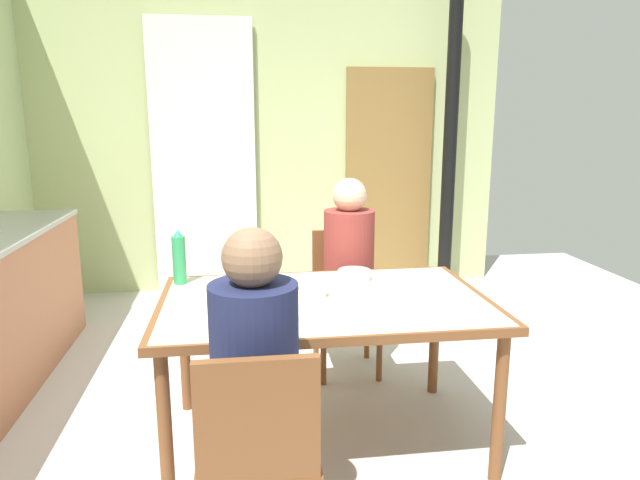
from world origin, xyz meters
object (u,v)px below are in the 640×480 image
at_px(person_far_diner, 349,252).
at_px(serving_bowl_center, 354,275).
at_px(dining_table, 324,312).
at_px(water_bottle_green_near, 179,258).
at_px(chair_near_diner, 258,451).
at_px(chair_far_diner, 345,291).
at_px(person_near_diner, 255,353).

relative_size(person_far_diner, serving_bowl_center, 4.53).
xyz_separation_m(dining_table, water_bottle_green_near, (-0.69, 0.35, 0.20)).
bearing_deg(chair_near_diner, dining_table, 67.75).
bearing_deg(dining_table, chair_far_diner, 73.23).
xyz_separation_m(person_near_diner, water_bottle_green_near, (-0.35, 1.05, 0.08)).
relative_size(person_near_diner, person_far_diner, 1.00).
relative_size(chair_far_diner, water_bottle_green_near, 3.10).
bearing_deg(chair_far_diner, person_far_diner, 90.00).
height_order(water_bottle_green_near, serving_bowl_center, water_bottle_green_near).
xyz_separation_m(person_near_diner, serving_bowl_center, (0.54, 0.99, -0.02)).
bearing_deg(serving_bowl_center, dining_table, -124.88).
relative_size(chair_near_diner, chair_far_diner, 1.00).
height_order(chair_near_diner, person_far_diner, person_far_diner).
relative_size(chair_near_diner, serving_bowl_center, 5.12).
distance_m(chair_far_diner, serving_bowl_center, 0.61).
height_order(chair_near_diner, chair_far_diner, same).
xyz_separation_m(chair_near_diner, serving_bowl_center, (0.54, 1.12, 0.26)).
bearing_deg(dining_table, serving_bowl_center, 55.12).
height_order(chair_far_diner, person_near_diner, person_near_diner).
xyz_separation_m(chair_far_diner, serving_bowl_center, (-0.05, -0.55, 0.26)).
distance_m(person_far_diner, serving_bowl_center, 0.42).
bearing_deg(serving_bowl_center, water_bottle_green_near, 175.81).
height_order(chair_near_diner, water_bottle_green_near, water_bottle_green_near).
bearing_deg(person_near_diner, chair_far_diner, 68.86).
height_order(chair_far_diner, person_far_diner, person_far_diner).
xyz_separation_m(dining_table, chair_near_diner, (-0.34, -0.84, -0.17)).
relative_size(dining_table, person_near_diner, 1.99).
xyz_separation_m(chair_near_diner, chair_far_diner, (0.60, 1.68, 0.00)).
relative_size(chair_near_diner, person_near_diner, 1.13).
bearing_deg(chair_far_diner, water_bottle_green_near, 27.27).
distance_m(person_near_diner, person_far_diner, 1.53).
bearing_deg(dining_table, chair_near_diner, -112.25).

